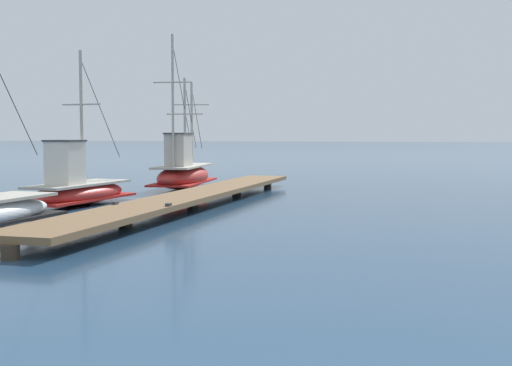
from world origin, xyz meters
TOP-DOWN VIEW (x-y plane):
  - floating_dock at (-6.75, 16.89)m, footprint 2.38×19.88m
  - fishing_boat_0 at (-9.64, 23.87)m, footprint 2.30×6.22m
  - fishing_boat_2 at (-10.75, 16.49)m, footprint 2.22×5.09m

SIDE VIEW (x-z plane):
  - floating_dock at x=-6.75m, z-range 0.10..0.63m
  - fishing_boat_2 at x=-10.75m, z-range -2.04..3.19m
  - fishing_boat_0 at x=-9.64m, z-range -2.53..3.98m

